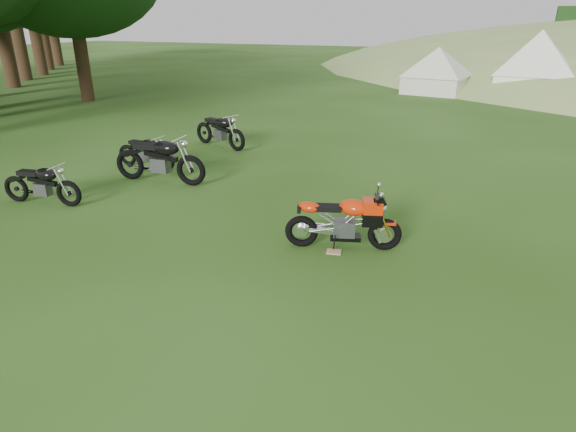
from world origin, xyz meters
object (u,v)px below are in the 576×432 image
at_px(vintage_moto_c, 159,158).
at_px(tent_mid, 537,65).
at_px(vintage_moto_a, 41,183).
at_px(vintage_moto_b, 146,151).
at_px(vintage_moto_d, 220,129).
at_px(plywood_board, 334,252).
at_px(tent_left, 437,68).
at_px(sport_motorcycle, 344,218).

height_order(vintage_moto_c, tent_mid, tent_mid).
relative_size(vintage_moto_a, vintage_moto_b, 1.03).
bearing_deg(vintage_moto_d, tent_mid, 77.38).
relative_size(plywood_board, tent_left, 0.08).
bearing_deg(tent_left, vintage_moto_a, -96.09).
relative_size(vintage_moto_c, tent_mid, 0.66).
distance_m(vintage_moto_a, vintage_moto_b, 2.84).
bearing_deg(vintage_moto_d, vintage_moto_b, -85.17).
distance_m(plywood_board, tent_left, 18.72).
xyz_separation_m(vintage_moto_a, vintage_moto_c, (1.28, 2.04, 0.13)).
relative_size(sport_motorcycle, vintage_moto_b, 1.08).
relative_size(plywood_board, tent_mid, 0.07).
relative_size(vintage_moto_b, vintage_moto_c, 0.76).
distance_m(plywood_board, vintage_moto_c, 5.02).
xyz_separation_m(vintage_moto_c, tent_mid, (8.04, 17.89, 0.85)).
bearing_deg(sport_motorcycle, vintage_moto_a, 166.35).
relative_size(sport_motorcycle, vintage_moto_a, 1.05).
relative_size(vintage_moto_b, tent_mid, 0.50).
bearing_deg(plywood_board, vintage_moto_b, 155.67).
xyz_separation_m(vintage_moto_a, vintage_moto_b, (0.26, 2.83, -0.01)).
xyz_separation_m(vintage_moto_b, tent_mid, (9.06, 17.10, 0.98)).
bearing_deg(vintage_moto_a, tent_mid, 54.73).
xyz_separation_m(vintage_moto_c, vintage_moto_d, (-0.45, 3.32, -0.06)).
xyz_separation_m(vintage_moto_a, tent_left, (4.97, 18.91, 0.73)).
xyz_separation_m(vintage_moto_b, vintage_moto_d, (0.57, 2.53, 0.08)).
bearing_deg(vintage_moto_c, vintage_moto_d, 91.40).
xyz_separation_m(sport_motorcycle, plywood_board, (-0.07, -0.21, -0.52)).
bearing_deg(vintage_moto_d, tent_left, 90.64).
bearing_deg(vintage_moto_b, tent_left, 74.79).
relative_size(plywood_board, vintage_moto_a, 0.14).
bearing_deg(tent_mid, vintage_moto_a, -109.53).
bearing_deg(vintage_moto_a, plywood_board, -7.73).
distance_m(plywood_board, tent_mid, 20.01).
distance_m(plywood_board, vintage_moto_b, 6.25).
bearing_deg(vintage_moto_b, vintage_moto_a, -94.16).
distance_m(sport_motorcycle, tent_mid, 19.76).
distance_m(sport_motorcycle, plywood_board, 0.56).
height_order(sport_motorcycle, vintage_moto_c, vintage_moto_c).
xyz_separation_m(sport_motorcycle, vintage_moto_d, (-5.18, 4.89, -0.02)).
relative_size(vintage_moto_d, tent_left, 0.71).
height_order(vintage_moto_a, tent_mid, tent_mid).
bearing_deg(plywood_board, vintage_moto_a, -177.53).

